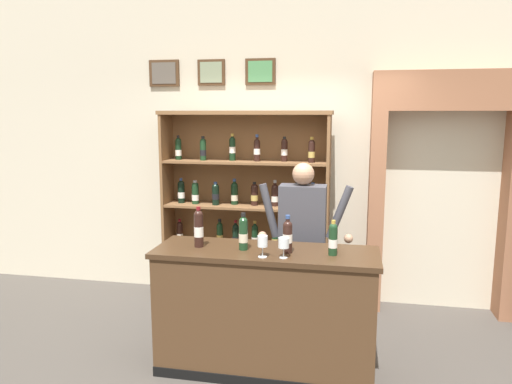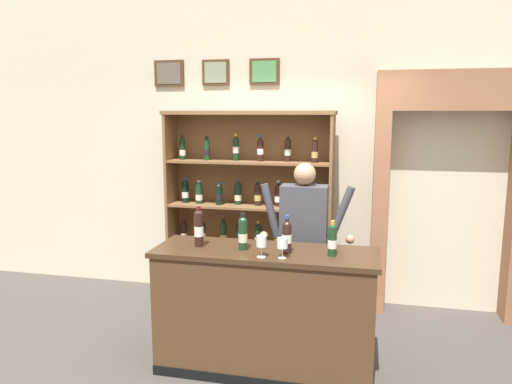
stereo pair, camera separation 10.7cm
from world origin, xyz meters
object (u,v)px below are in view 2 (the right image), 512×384
object	(u,v)px
tasting_bottle_bianco	(243,233)
wine_glass_right	(261,243)
shopkeeper	(304,233)
tasting_bottle_chianti	(199,227)
wine_glass_left	(282,244)
tasting_bottle_grappa	(332,239)
wine_shelf	(249,205)
tasting_counter	(265,311)
tasting_bottle_prosecco	(287,236)

from	to	relation	value
tasting_bottle_bianco	wine_glass_right	world-z (taller)	tasting_bottle_bianco
shopkeeper	tasting_bottle_chianti	world-z (taller)	shopkeeper
shopkeeper	wine_glass_left	xyz separation A→B (m)	(-0.06, -0.77, 0.11)
tasting_bottle_bianco	tasting_bottle_grappa	distance (m)	0.69
tasting_bottle_bianco	tasting_bottle_chianti	bearing A→B (deg)	178.09
tasting_bottle_bianco	wine_glass_left	size ratio (longest dim) A/B	1.92
wine_shelf	wine_glass_right	xyz separation A→B (m)	(0.47, -1.56, 0.02)
tasting_counter	tasting_bottle_grappa	distance (m)	0.82
tasting_bottle_prosecco	wine_glass_right	size ratio (longest dim) A/B	1.80
tasting_bottle_grappa	wine_glass_right	size ratio (longest dim) A/B	1.65
wine_shelf	shopkeeper	size ratio (longest dim) A/B	1.28
tasting_bottle_grappa	wine_glass_right	bearing A→B (deg)	-163.06
tasting_bottle_bianco	tasting_bottle_grappa	xyz separation A→B (m)	(0.69, -0.01, -0.01)
tasting_bottle_chianti	tasting_bottle_grappa	size ratio (longest dim) A/B	1.21
wine_glass_right	tasting_counter	bearing A→B (deg)	93.48
tasting_bottle_chianti	wine_glass_left	world-z (taller)	tasting_bottle_chianti
shopkeeper	tasting_bottle_bianco	world-z (taller)	shopkeeper
tasting_counter	wine_glass_right	size ratio (longest dim) A/B	10.73
tasting_counter	wine_glass_right	distance (m)	0.64
shopkeeper	wine_glass_right	xyz separation A→B (m)	(-0.22, -0.78, 0.11)
wine_shelf	tasting_bottle_prosecco	bearing A→B (deg)	-65.63
wine_shelf	tasting_counter	xyz separation A→B (m)	(0.46, -1.37, -0.59)
shopkeeper	wine_glass_right	size ratio (longest dim) A/B	9.99
tasting_counter	wine_glass_right	world-z (taller)	wine_glass_right
tasting_bottle_prosecco	tasting_bottle_bianco	bearing A→B (deg)	177.73
shopkeeper	wine_glass_right	distance (m)	0.82
shopkeeper	tasting_bottle_grappa	xyz separation A→B (m)	(0.29, -0.62, 0.12)
wine_shelf	shopkeeper	world-z (taller)	wine_shelf
tasting_bottle_chianti	tasting_bottle_prosecco	bearing A→B (deg)	-2.09
tasting_bottle_prosecco	wine_glass_left	world-z (taller)	tasting_bottle_prosecco
tasting_bottle_grappa	wine_glass_left	world-z (taller)	tasting_bottle_grappa
tasting_counter	wine_glass_left	world-z (taller)	wine_glass_left
wine_shelf	tasting_bottle_chianti	size ratio (longest dim) A/B	6.39
tasting_bottle_prosecco	tasting_bottle_grappa	xyz separation A→B (m)	(0.34, 0.00, -0.01)
wine_shelf	tasting_bottle_bianco	world-z (taller)	wine_shelf
tasting_bottle_grappa	wine_glass_right	distance (m)	0.53
wine_shelf	tasting_bottle_bianco	bearing A→B (deg)	-78.34
wine_shelf	tasting_counter	size ratio (longest dim) A/B	1.19
wine_shelf	shopkeeper	distance (m)	1.05
tasting_bottle_chianti	tasting_bottle_prosecco	xyz separation A→B (m)	(0.72, -0.03, -0.02)
tasting_bottle_grappa	wine_glass_left	bearing A→B (deg)	-157.65
tasting_bottle_prosecco	wine_glass_left	size ratio (longest dim) A/B	1.92
wine_shelf	tasting_bottle_chianti	bearing A→B (deg)	-93.30
tasting_bottle_chianti	wine_glass_right	xyz separation A→B (m)	(0.55, -0.18, -0.04)
tasting_bottle_bianco	wine_glass_right	bearing A→B (deg)	-41.81
shopkeeper	tasting_counter	bearing A→B (deg)	-111.28
tasting_bottle_prosecco	tasting_bottle_grappa	size ratio (longest dim) A/B	1.10
tasting_bottle_chianti	tasting_bottle_prosecco	size ratio (longest dim) A/B	1.11
tasting_counter	tasting_bottle_chianti	distance (m)	0.85
tasting_counter	shopkeeper	bearing A→B (deg)	68.72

